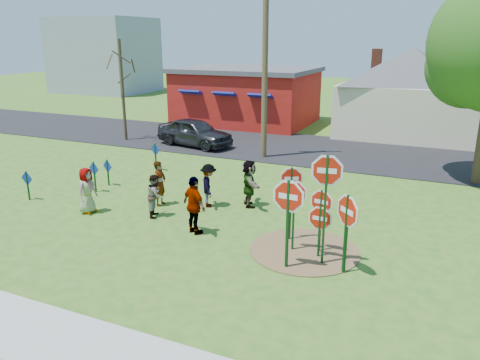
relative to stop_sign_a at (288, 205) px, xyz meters
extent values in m
plane|color=#2E601B|center=(-4.34, 2.19, -1.81)|extent=(120.00, 120.00, 0.00)
cube|color=#9E9E99|center=(-4.34, -5.01, -1.77)|extent=(22.00, 1.80, 0.08)
cube|color=black|center=(-4.34, 13.69, -1.79)|extent=(120.00, 7.50, 0.04)
cylinder|color=brown|center=(0.16, 1.19, -1.79)|extent=(3.20, 3.20, 0.03)
cube|color=maroon|center=(-9.84, 20.19, -0.01)|extent=(9.00, 7.00, 3.60)
cube|color=#4C4C51|center=(-9.84, 20.19, 1.94)|extent=(9.40, 7.40, 0.30)
cube|color=navy|center=(-12.34, 16.59, 0.59)|extent=(1.60, 0.78, 0.45)
cube|color=navy|center=(-9.84, 16.59, 0.59)|extent=(1.60, 0.78, 0.45)
cube|color=navy|center=(-7.34, 16.59, 0.59)|extent=(1.60, 0.78, 0.45)
cube|color=beige|center=(1.16, 20.19, -0.21)|extent=(8.00, 7.00, 3.20)
pyramid|color=#4C4C51|center=(1.16, 20.19, 3.59)|extent=(9.40, 9.40, 2.20)
cube|color=brown|center=(-0.84, 19.19, 2.79)|extent=(0.55, 0.55, 1.40)
cube|color=brown|center=(3.16, 21.19, 2.79)|extent=(0.55, 0.55, 1.40)
cube|color=#8C939E|center=(-32.34, 32.19, 2.19)|extent=(10.00, 8.00, 8.00)
cube|color=#0F3A17|center=(0.00, 0.00, -0.57)|extent=(0.07, 0.08, 2.46)
cylinder|color=white|center=(0.00, 0.00, 0.22)|extent=(1.19, 0.09, 1.19)
cylinder|color=#B81909|center=(0.00, 0.00, 0.22)|extent=(1.02, 0.08, 1.03)
cube|color=white|center=(0.00, 0.00, 0.22)|extent=(0.52, 0.04, 0.15)
cube|color=#0F3A17|center=(-0.49, 1.77, -0.65)|extent=(0.07, 0.08, 2.31)
cylinder|color=white|center=(-0.49, 1.77, 0.16)|extent=(0.84, 0.46, 0.95)
cylinder|color=#B81909|center=(-0.49, 1.77, 0.16)|extent=(0.73, 0.40, 0.82)
cube|color=white|center=(-0.49, 1.77, 0.16)|extent=(0.37, 0.20, 0.12)
cylinder|color=gold|center=(-0.49, 1.77, 0.16)|extent=(0.84, 0.46, 0.95)
cube|color=#0F3A17|center=(0.82, 0.61, -0.27)|extent=(0.07, 0.08, 3.07)
cylinder|color=white|center=(0.82, 0.61, 0.85)|extent=(1.13, 0.19, 1.14)
cylinder|color=#B81909|center=(0.82, 0.61, 0.85)|extent=(0.98, 0.17, 0.98)
cube|color=white|center=(0.82, 0.61, 0.85)|extent=(0.50, 0.08, 0.14)
cube|color=#0F3A17|center=(0.55, 1.33, -0.87)|extent=(0.06, 0.07, 1.87)
cylinder|color=white|center=(0.55, 1.33, -0.28)|extent=(0.92, 0.17, 0.93)
cylinder|color=#B81909|center=(0.55, 1.33, -0.28)|extent=(0.80, 0.15, 0.80)
cube|color=white|center=(0.55, 1.33, -0.28)|extent=(0.41, 0.08, 0.12)
cylinder|color=gold|center=(0.55, 1.33, -0.28)|extent=(0.92, 0.17, 0.93)
cube|color=#0F3A17|center=(0.62, 0.96, -1.05)|extent=(0.05, 0.06, 1.51)
cylinder|color=white|center=(0.62, 0.96, -0.63)|extent=(0.93, 0.05, 0.93)
cylinder|color=#B81909|center=(0.62, 0.96, -0.63)|extent=(0.80, 0.04, 0.80)
cube|color=white|center=(0.62, 0.96, -0.63)|extent=(0.41, 0.02, 0.12)
cube|color=#0F3A17|center=(1.47, 0.34, -0.73)|extent=(0.10, 0.10, 2.16)
cylinder|color=white|center=(1.47, 0.34, -0.07)|extent=(0.88, 0.79, 1.16)
cylinder|color=#B81909|center=(1.47, 0.34, -0.07)|extent=(0.76, 0.69, 1.00)
cube|color=white|center=(1.47, 0.34, -0.07)|extent=(0.38, 0.35, 0.14)
cylinder|color=gold|center=(1.47, 0.34, -0.07)|extent=(0.87, 0.79, 1.16)
cube|color=#0F3A17|center=(-0.18, 1.10, -0.74)|extent=(0.06, 0.07, 2.12)
cylinder|color=white|center=(-0.18, 1.10, -0.04)|extent=(0.98, 0.10, 0.98)
cylinder|color=#B81909|center=(-0.18, 1.10, -0.04)|extent=(0.85, 0.09, 0.85)
cube|color=white|center=(-0.18, 1.10, -0.04)|extent=(0.43, 0.04, 0.12)
cube|color=#0F3A17|center=(-10.74, 1.21, -1.24)|extent=(0.05, 0.06, 1.13)
cube|color=navy|center=(-10.74, 1.21, -0.95)|extent=(0.57, 0.03, 0.57)
cube|color=#0F3A17|center=(-9.06, 3.00, -1.18)|extent=(0.06, 0.06, 1.24)
cube|color=navy|center=(-9.06, 3.00, -0.84)|extent=(0.57, 0.14, 0.58)
cube|color=#0F3A17|center=(-9.15, 3.91, -1.25)|extent=(0.06, 0.06, 1.11)
cube|color=navy|center=(-9.15, 3.91, -0.97)|extent=(0.56, 0.16, 0.58)
cube|color=#0F3A17|center=(-8.63, 6.66, -1.16)|extent=(0.06, 0.07, 1.28)
cube|color=navy|center=(-8.63, 6.66, -0.80)|extent=(0.58, 0.18, 0.60)
imported|color=#455C94|center=(-7.73, 1.08, -0.99)|extent=(0.54, 0.82, 1.64)
imported|color=#246E6B|center=(-5.83, 2.80, -0.97)|extent=(0.45, 0.64, 1.67)
imported|color=brown|center=(-5.35, 1.78, -1.06)|extent=(0.81, 0.89, 1.49)
imported|color=#37373D|center=(-4.13, 3.37, -1.00)|extent=(1.04, 1.19, 1.60)
imported|color=#502C58|center=(-3.38, 1.00, -0.87)|extent=(1.19, 0.91, 1.88)
imported|color=#1A4F2D|center=(-2.80, 4.02, -0.93)|extent=(1.30, 1.64, 1.74)
imported|color=#2A2A2F|center=(-9.45, 11.81, -0.99)|extent=(4.84, 2.70, 1.56)
cylinder|color=#4C3823|center=(-4.95, 11.02, 2.82)|extent=(0.29, 0.29, 9.25)
sphere|color=#244913|center=(4.08, 11.43, 2.99)|extent=(3.54, 3.54, 3.54)
cylinder|color=#382819|center=(-14.07, 11.56, 1.13)|extent=(0.18, 0.18, 5.87)
camera|label=1|loc=(3.51, -10.92, 4.16)|focal=35.00mm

